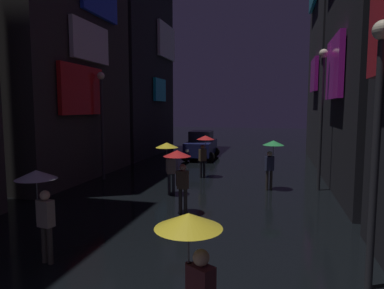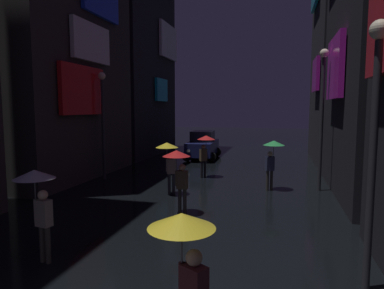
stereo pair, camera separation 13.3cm
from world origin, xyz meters
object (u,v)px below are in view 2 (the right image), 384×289
(pedestrian_midstreet_centre_clear, at_px, (37,190))
(pedestrian_foreground_right_yellow, at_px, (186,248))
(pedestrian_near_crossing_yellow, at_px, (168,154))
(streetlamp_right_near, at_px, (375,123))
(pedestrian_far_right_red, at_px, (178,164))
(pedestrian_foreground_left_green, at_px, (273,151))
(pedestrian_midstreet_left_red, at_px, (205,145))
(streetlamp_right_far, at_px, (322,104))
(streetlamp_left_far, at_px, (103,112))
(car_distant, at_px, (203,145))

(pedestrian_midstreet_centre_clear, relative_size, pedestrian_foreground_right_yellow, 1.00)
(pedestrian_near_crossing_yellow, distance_m, streetlamp_right_near, 8.58)
(pedestrian_near_crossing_yellow, distance_m, pedestrian_midstreet_centre_clear, 6.59)
(pedestrian_far_right_red, distance_m, pedestrian_foreground_left_green, 5.09)
(pedestrian_foreground_left_green, xyz_separation_m, pedestrian_midstreet_left_red, (-3.32, 1.94, 0.00))
(pedestrian_foreground_left_green, xyz_separation_m, streetlamp_right_far, (1.95, 0.40, 1.98))
(streetlamp_left_far, bearing_deg, car_distant, 68.02)
(pedestrian_far_right_red, bearing_deg, pedestrian_foreground_left_green, 55.23)
(pedestrian_near_crossing_yellow, height_order, pedestrian_midstreet_left_red, same)
(pedestrian_foreground_right_yellow, relative_size, streetlamp_right_near, 0.42)
(pedestrian_midstreet_centre_clear, xyz_separation_m, streetlamp_right_near, (6.86, 0.56, 1.53))
(pedestrian_far_right_red, relative_size, pedestrian_midstreet_left_red, 1.00)
(pedestrian_far_right_red, distance_m, streetlamp_left_far, 7.01)
(pedestrian_midstreet_centre_clear, distance_m, pedestrian_foreground_right_yellow, 4.60)
(streetlamp_right_far, bearing_deg, pedestrian_far_right_red, -136.68)
(pedestrian_foreground_right_yellow, bearing_deg, pedestrian_midstreet_centre_clear, 151.08)
(pedestrian_near_crossing_yellow, height_order, streetlamp_right_far, streetlamp_right_far)
(car_distant, relative_size, streetlamp_right_far, 0.72)
(pedestrian_midstreet_left_red, bearing_deg, pedestrian_foreground_left_green, -30.21)
(streetlamp_left_far, height_order, streetlamp_right_far, streetlamp_right_far)
(pedestrian_near_crossing_yellow, relative_size, streetlamp_right_near, 0.42)
(pedestrian_midstreet_centre_clear, height_order, streetlamp_left_far, streetlamp_left_far)
(pedestrian_midstreet_left_red, bearing_deg, pedestrian_near_crossing_yellow, -100.47)
(car_distant, bearing_deg, streetlamp_left_far, -111.98)
(pedestrian_near_crossing_yellow, distance_m, streetlamp_left_far, 4.83)
(pedestrian_far_right_red, bearing_deg, pedestrian_midstreet_centre_clear, -115.68)
(pedestrian_midstreet_centre_clear, xyz_separation_m, car_distant, (0.05, 16.57, -0.74))
(pedestrian_foreground_left_green, bearing_deg, pedestrian_far_right_red, -124.77)
(pedestrian_near_crossing_yellow, relative_size, pedestrian_foreground_right_yellow, 1.00)
(pedestrian_midstreet_left_red, distance_m, pedestrian_foreground_right_yellow, 12.76)
(streetlamp_right_far, bearing_deg, car_distant, 131.08)
(pedestrian_far_right_red, height_order, pedestrian_midstreet_left_red, same)
(car_distant, bearing_deg, streetlamp_right_near, -66.96)
(pedestrian_midstreet_left_red, xyz_separation_m, streetlamp_right_near, (5.27, -9.74, 1.53))
(pedestrian_midstreet_centre_clear, bearing_deg, pedestrian_far_right_red, 64.32)
(pedestrian_midstreet_centre_clear, distance_m, streetlamp_right_near, 7.05)
(pedestrian_near_crossing_yellow, xyz_separation_m, pedestrian_midstreet_centre_clear, (-0.89, -6.53, 0.00))
(pedestrian_midstreet_centre_clear, xyz_separation_m, streetlamp_left_far, (-3.14, 8.66, 1.61))
(pedestrian_far_right_red, relative_size, car_distant, 0.50)
(pedestrian_midstreet_left_red, height_order, car_distant, pedestrian_midstreet_left_red)
(pedestrian_far_right_red, xyz_separation_m, car_distant, (-1.96, 12.39, -0.74))
(pedestrian_near_crossing_yellow, relative_size, streetlamp_right_far, 0.36)
(pedestrian_foreground_right_yellow, bearing_deg, streetlamp_right_far, 75.54)
(pedestrian_foreground_left_green, distance_m, pedestrian_midstreet_left_red, 3.85)
(car_distant, height_order, streetlamp_right_near, streetlamp_right_near)
(pedestrian_foreground_right_yellow, bearing_deg, pedestrian_near_crossing_yellow, 109.71)
(pedestrian_foreground_right_yellow, distance_m, streetlamp_right_far, 11.52)
(pedestrian_midstreet_centre_clear, distance_m, pedestrian_foreground_left_green, 9.70)
(pedestrian_foreground_right_yellow, xyz_separation_m, streetlamp_left_far, (-7.17, 10.89, 1.61))
(streetlamp_right_far, xyz_separation_m, streetlamp_right_near, (0.00, -8.20, -0.45))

